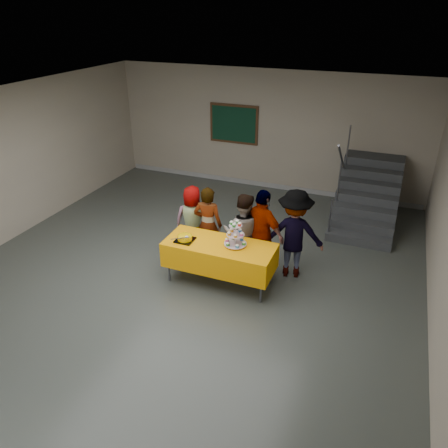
% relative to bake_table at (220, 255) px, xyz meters
% --- Properties ---
extents(room_shell, '(10.00, 10.04, 3.02)m').
position_rel_bake_table_xyz_m(room_shell, '(-0.61, -0.41, 1.57)').
color(room_shell, '#4C514C').
rests_on(room_shell, ground).
extents(bake_table, '(1.88, 0.78, 0.77)m').
position_rel_bake_table_xyz_m(bake_table, '(0.00, 0.00, 0.00)').
color(bake_table, '#595960').
rests_on(bake_table, ground).
extents(cupcake_stand, '(0.38, 0.38, 0.44)m').
position_rel_bake_table_xyz_m(cupcake_stand, '(0.26, 0.06, 0.39)').
color(cupcake_stand, silver).
rests_on(cupcake_stand, bake_table).
extents(bear_cake, '(0.32, 0.36, 0.12)m').
position_rel_bake_table_xyz_m(bear_cake, '(-0.59, -0.11, 0.27)').
color(bear_cake, black).
rests_on(bear_cake, bake_table).
extents(schoolchild_a, '(0.78, 0.63, 1.37)m').
position_rel_bake_table_xyz_m(schoolchild_a, '(-0.88, 0.79, 0.13)').
color(schoolchild_a, slate).
rests_on(schoolchild_a, ground).
extents(schoolchild_b, '(0.57, 0.41, 1.48)m').
position_rel_bake_table_xyz_m(schoolchild_b, '(-0.49, 0.62, 0.19)').
color(schoolchild_b, '#5C5C65').
rests_on(schoolchild_b, ground).
extents(schoolchild_c, '(0.82, 0.70, 1.48)m').
position_rel_bake_table_xyz_m(schoolchild_c, '(0.21, 0.58, 0.18)').
color(schoolchild_c, slate).
rests_on(schoolchild_c, ground).
extents(schoolchild_d, '(1.01, 0.74, 1.60)m').
position_rel_bake_table_xyz_m(schoolchild_d, '(0.56, 0.59, 0.24)').
color(schoolchild_d, slate).
rests_on(schoolchild_d, ground).
extents(schoolchild_e, '(1.16, 0.82, 1.63)m').
position_rel_bake_table_xyz_m(schoolchild_e, '(1.09, 0.73, 0.26)').
color(schoolchild_e, slate).
rests_on(schoolchild_e, ground).
extents(staircase, '(1.30, 2.40, 2.04)m').
position_rel_bake_table_xyz_m(staircase, '(2.09, 3.70, -0.07)').
color(staircase, '#424447').
rests_on(staircase, ground).
extents(noticeboard, '(1.30, 0.05, 1.00)m').
position_rel_bake_table_xyz_m(noticeboard, '(-1.47, 4.54, 1.04)').
color(noticeboard, '#472B16').
rests_on(noticeboard, ground).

